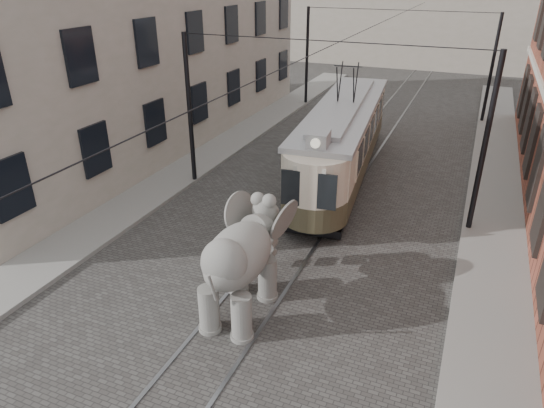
% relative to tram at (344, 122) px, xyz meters
% --- Properties ---
extents(ground, '(120.00, 120.00, 0.00)m').
position_rel_tram_xyz_m(ground, '(0.19, -9.23, -2.33)').
color(ground, '#3F3D3A').
extents(tram_rails, '(1.54, 80.00, 0.02)m').
position_rel_tram_xyz_m(tram_rails, '(0.19, -9.23, -2.31)').
color(tram_rails, slate).
rests_on(tram_rails, ground).
extents(sidewalk_right, '(2.00, 60.00, 0.15)m').
position_rel_tram_xyz_m(sidewalk_right, '(6.19, -9.23, -2.25)').
color(sidewalk_right, slate).
rests_on(sidewalk_right, ground).
extents(sidewalk_left, '(2.00, 60.00, 0.15)m').
position_rel_tram_xyz_m(sidewalk_left, '(-6.31, -9.23, -2.25)').
color(sidewalk_left, slate).
rests_on(sidewalk_left, ground).
extents(stucco_building, '(7.00, 24.00, 10.00)m').
position_rel_tram_xyz_m(stucco_building, '(-10.81, 0.77, 2.67)').
color(stucco_building, gray).
rests_on(stucco_building, ground).
extents(catenary, '(11.00, 30.20, 6.00)m').
position_rel_tram_xyz_m(catenary, '(-0.01, -4.23, 0.67)').
color(catenary, black).
rests_on(catenary, ground).
extents(tram, '(3.58, 11.90, 4.65)m').
position_rel_tram_xyz_m(tram, '(0.00, 0.00, 0.00)').
color(tram, beige).
rests_on(tram, ground).
extents(elephant, '(2.62, 4.52, 2.71)m').
position_rel_tram_xyz_m(elephant, '(0.15, -10.21, -0.97)').
color(elephant, '#64625C').
rests_on(elephant, ground).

